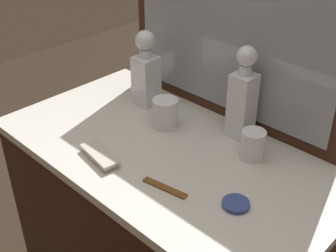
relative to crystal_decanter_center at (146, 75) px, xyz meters
name	(u,v)px	position (x,y,z in m)	size (l,w,h in m)	color
dresser	(168,247)	(0.26, -0.16, -0.55)	(1.10, 0.61, 0.88)	#381E11
dresser_mirror	(232,21)	(0.26, 0.13, 0.23)	(0.85, 0.03, 0.68)	#381E11
crystal_decanter_center	(146,75)	(0.00, 0.00, 0.00)	(0.08, 0.08, 0.28)	white
crystal_decanter_front	(242,101)	(0.38, 0.06, 0.01)	(0.07, 0.07, 0.31)	white
crystal_tumbler_right	(253,146)	(0.48, -0.02, -0.07)	(0.07, 0.07, 0.09)	white
crystal_tumbler_left	(165,114)	(0.16, -0.07, -0.07)	(0.09, 0.09, 0.10)	white
silver_brush_far_left	(100,156)	(0.16, -0.34, -0.10)	(0.16, 0.08, 0.02)	#B7A88C
porcelain_dish	(236,204)	(0.57, -0.23, -0.10)	(0.07, 0.07, 0.01)	#33478C
tortoiseshell_comb	(165,188)	(0.39, -0.31, -0.11)	(0.14, 0.04, 0.01)	brown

